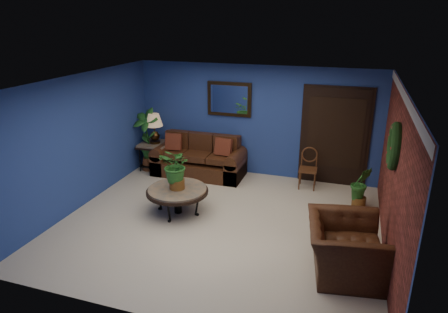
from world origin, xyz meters
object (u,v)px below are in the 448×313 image
(end_table, at_px, (156,149))
(coffee_table, at_px, (177,191))
(table_lamp, at_px, (154,125))
(side_chair, at_px, (309,165))
(sofa, at_px, (200,161))
(armchair, at_px, (345,248))

(end_table, bearing_deg, coffee_table, -53.21)
(coffee_table, bearing_deg, end_table, 126.79)
(coffee_table, distance_m, table_lamp, 2.48)
(end_table, bearing_deg, side_chair, 1.02)
(end_table, height_order, table_lamp, table_lamp)
(sofa, relative_size, armchair, 1.74)
(coffee_table, height_order, side_chair, side_chair)
(end_table, bearing_deg, armchair, -32.55)
(end_table, xyz_separation_m, side_chair, (3.58, 0.06, -0.01))
(coffee_table, xyz_separation_m, side_chair, (2.15, 1.98, 0.05))
(sofa, height_order, table_lamp, table_lamp)
(end_table, height_order, side_chair, side_chair)
(sofa, xyz_separation_m, end_table, (-1.12, -0.03, 0.19))
(end_table, height_order, armchair, armchair)
(table_lamp, relative_size, side_chair, 0.78)
(coffee_table, xyz_separation_m, end_table, (-1.43, 1.92, 0.06))
(table_lamp, bearing_deg, coffee_table, -53.21)
(coffee_table, bearing_deg, sofa, 99.32)
(sofa, xyz_separation_m, coffee_table, (0.32, -1.95, 0.13))
(end_table, xyz_separation_m, table_lamp, (-0.00, 0.00, 0.59))
(side_chair, bearing_deg, sofa, 178.38)
(sofa, height_order, end_table, sofa)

